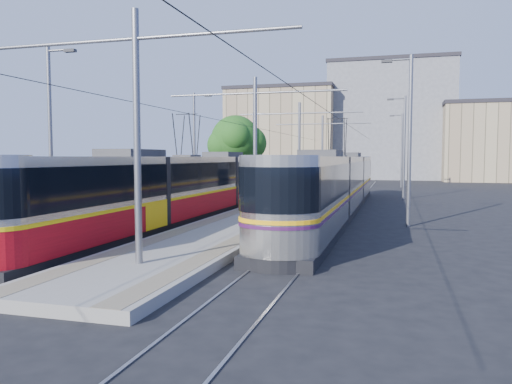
% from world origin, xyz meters
% --- Properties ---
extents(ground, '(160.00, 160.00, 0.00)m').
position_xyz_m(ground, '(0.00, 0.00, 0.00)').
color(ground, black).
rests_on(ground, ground).
extents(platform, '(4.00, 50.00, 0.30)m').
position_xyz_m(platform, '(0.00, 17.00, 0.15)').
color(platform, gray).
rests_on(platform, ground).
extents(tactile_strip_left, '(0.70, 50.00, 0.01)m').
position_xyz_m(tactile_strip_left, '(-1.45, 17.00, 0.30)').
color(tactile_strip_left, gray).
rests_on(tactile_strip_left, platform).
extents(tactile_strip_right, '(0.70, 50.00, 0.01)m').
position_xyz_m(tactile_strip_right, '(1.45, 17.00, 0.30)').
color(tactile_strip_right, gray).
rests_on(tactile_strip_right, platform).
extents(rails, '(8.71, 70.00, 0.03)m').
position_xyz_m(rails, '(0.00, 17.00, 0.02)').
color(rails, gray).
rests_on(rails, ground).
extents(track_arrow, '(1.20, 5.00, 0.01)m').
position_xyz_m(track_arrow, '(-3.60, -3.00, 0.01)').
color(track_arrow, silver).
rests_on(track_arrow, ground).
extents(tram_left, '(2.43, 28.43, 5.50)m').
position_xyz_m(tram_left, '(-3.60, 7.66, 1.71)').
color(tram_left, black).
rests_on(tram_left, ground).
extents(tram_right, '(2.43, 31.79, 5.50)m').
position_xyz_m(tram_right, '(3.60, 12.78, 1.86)').
color(tram_right, black).
rests_on(tram_right, ground).
extents(catenary, '(9.20, 70.00, 7.00)m').
position_xyz_m(catenary, '(0.00, 14.15, 4.52)').
color(catenary, slate).
rests_on(catenary, platform).
extents(street_lamps, '(15.18, 38.22, 8.00)m').
position_xyz_m(street_lamps, '(-0.00, 21.00, 4.18)').
color(street_lamps, slate).
rests_on(street_lamps, ground).
extents(shelter, '(0.96, 1.31, 2.60)m').
position_xyz_m(shelter, '(0.03, 16.86, 1.66)').
color(shelter, black).
rests_on(shelter, platform).
extents(tree, '(4.80, 4.44, 6.98)m').
position_xyz_m(tree, '(-6.55, 25.93, 4.72)').
color(tree, '#382314').
rests_on(tree, ground).
extents(building_left, '(16.32, 12.24, 13.79)m').
position_xyz_m(building_left, '(-10.00, 60.00, 6.91)').
color(building_left, tan).
rests_on(building_left, ground).
extents(building_centre, '(18.36, 14.28, 17.54)m').
position_xyz_m(building_centre, '(6.00, 64.00, 8.78)').
color(building_centre, gray).
rests_on(building_centre, ground).
extents(building_right, '(14.28, 10.20, 10.73)m').
position_xyz_m(building_right, '(20.00, 58.00, 5.37)').
color(building_right, tan).
rests_on(building_right, ground).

